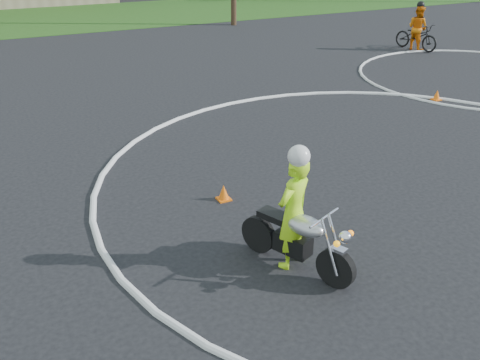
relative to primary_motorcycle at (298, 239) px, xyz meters
name	(u,v)px	position (x,y,z in m)	size (l,w,h in m)	color
grass_strip	(108,15)	(3.50, 25.78, -0.49)	(120.00, 10.00, 0.02)	#1E4714
course_markings	(430,138)	(5.67, 3.13, -0.50)	(19.05, 19.05, 0.12)	silver
primary_motorcycle	(298,239)	(0.00, 0.00, 0.00)	(0.94, 1.87, 1.04)	black
rider_primary_grp	(294,209)	(-0.02, 0.13, 0.43)	(0.75, 0.63, 1.93)	#AFF519
rider_second_grp	(417,33)	(12.56, 11.08, 0.17)	(1.03, 2.07, 1.90)	black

